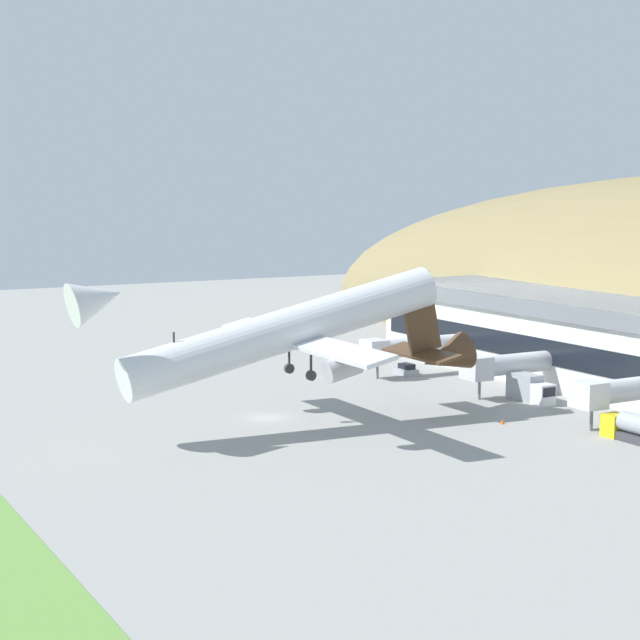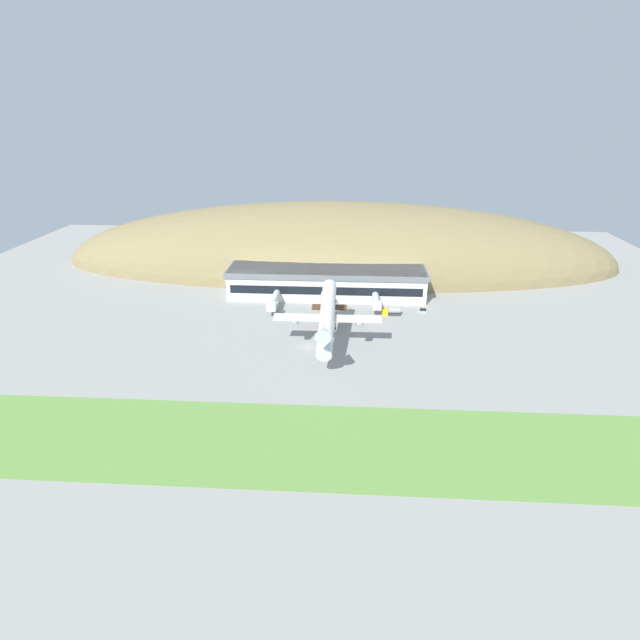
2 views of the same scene
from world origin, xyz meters
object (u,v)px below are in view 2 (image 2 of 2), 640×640
object	(u,v)px
terminal_building	(327,280)
box_truck	(334,306)
jetway_2	(376,301)
cargo_airplane	(327,316)
service_car_1	(423,311)
fuel_truck	(391,312)
jetway_0	(274,301)
jetway_1	(323,300)
traffic_cone_0	(356,321)
service_car_0	(272,309)

from	to	relation	value
terminal_building	box_truck	xyz separation A→B (m)	(3.44, -15.34, -4.93)
jetway_2	box_truck	distance (m)	15.79
cargo_airplane	service_car_1	xyz separation A→B (m)	(33.74, 31.23, -9.92)
terminal_building	service_car_1	world-z (taller)	terminal_building
fuel_truck	box_truck	distance (m)	21.43
service_car_1	fuel_truck	world-z (taller)	fuel_truck
jetway_0	jetway_1	distance (m)	18.26
jetway_1	traffic_cone_0	size ratio (longest dim) A/B	21.61
terminal_building	service_car_0	world-z (taller)	terminal_building
jetway_0	jetway_2	bearing A→B (deg)	2.80
jetway_0	jetway_2	distance (m)	37.67
cargo_airplane	fuel_truck	bearing A→B (deg)	51.53
jetway_1	traffic_cone_0	bearing A→B (deg)	-38.45
terminal_building	jetway_1	size ratio (longest dim) A/B	6.21
service_car_1	fuel_truck	distance (m)	12.26
terminal_building	box_truck	size ratio (longest dim) A/B	11.53
jetway_2	cargo_airplane	bearing A→B (deg)	-118.22
jetway_1	traffic_cone_0	xyz separation A→B (m)	(12.18, -9.68, -3.71)
cargo_airplane	box_truck	size ratio (longest dim) A/B	7.07
terminal_building	box_truck	bearing A→B (deg)	-77.37
terminal_building	fuel_truck	world-z (taller)	terminal_building
cargo_airplane	service_car_0	size ratio (longest dim) A/B	11.84
cargo_airplane	traffic_cone_0	distance (m)	25.28
jetway_0	service_car_1	size ratio (longest dim) A/B	3.89
jetway_0	cargo_airplane	distance (m)	36.46
terminal_building	traffic_cone_0	bearing A→B (deg)	-65.83
jetway_1	service_car_0	distance (m)	19.40
jetway_0	service_car_1	world-z (taller)	jetway_0
fuel_truck	traffic_cone_0	distance (m)	14.35
jetway_0	service_car_0	world-z (taller)	jetway_0
terminal_building	cargo_airplane	bearing A→B (deg)	-87.06
cargo_airplane	jetway_1	bearing A→B (deg)	95.35
service_car_1	traffic_cone_0	xyz separation A→B (m)	(-24.44, -10.07, -0.31)
service_car_0	jetway_0	bearing A→B (deg)	-7.16
fuel_truck	terminal_building	bearing A→B (deg)	141.31
jetway_2	traffic_cone_0	world-z (taller)	jetway_2
terminal_building	jetway_2	world-z (taller)	terminal_building
traffic_cone_0	box_truck	bearing A→B (deg)	127.55
service_car_1	fuel_truck	bearing A→B (deg)	-163.28
cargo_airplane	box_truck	xyz separation A→B (m)	(1.01, 31.95, -8.96)
jetway_1	service_car_1	bearing A→B (deg)	0.61
fuel_truck	jetway_2	bearing A→B (deg)	149.86
terminal_building	service_car_0	bearing A→B (deg)	-137.06
service_car_0	box_truck	distance (m)	23.12
service_car_0	traffic_cone_0	xyz separation A→B (m)	(31.22, -7.98, -0.36)
cargo_airplane	traffic_cone_0	world-z (taller)	cargo_airplane
jetway_1	cargo_airplane	distance (m)	31.65
jetway_2	fuel_truck	size ratio (longest dim) A/B	1.87
service_car_0	fuel_truck	world-z (taller)	fuel_truck
service_car_1	box_truck	xyz separation A→B (m)	(-32.73, 0.71, 0.96)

